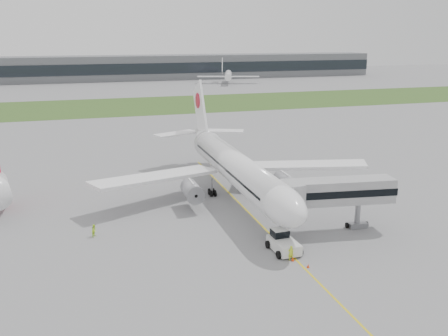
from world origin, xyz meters
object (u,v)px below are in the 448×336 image
object	(u,v)px
ground_crew_near	(291,253)
airliner	(234,165)
pushback_tug	(283,242)
jet_bridge	(332,193)

from	to	relation	value
ground_crew_near	airliner	bearing A→B (deg)	-91.54
pushback_tug	ground_crew_near	world-z (taller)	pushback_tug
airliner	pushback_tug	xyz separation A→B (m)	(-0.48, -22.01, -4.49)
pushback_tug	jet_bridge	bearing A→B (deg)	22.17
airliner	jet_bridge	distance (m)	19.84
airliner	pushback_tug	bearing A→B (deg)	-91.25
jet_bridge	pushback_tug	bearing A→B (deg)	-148.13
airliner	ground_crew_near	distance (m)	25.39
airliner	jet_bridge	bearing A→B (deg)	-64.97
airliner	pushback_tug	size ratio (longest dim) A/B	10.63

